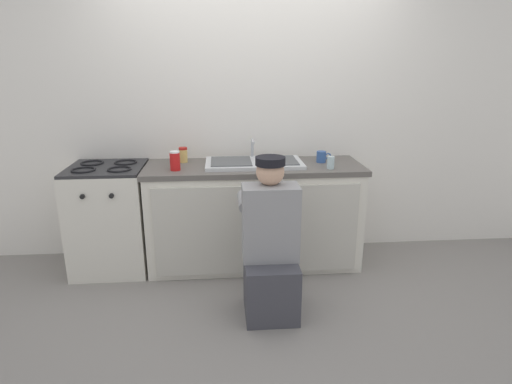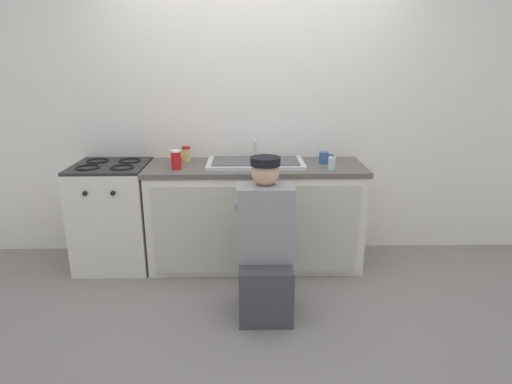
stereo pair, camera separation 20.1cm
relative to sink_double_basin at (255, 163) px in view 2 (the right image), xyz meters
name	(u,v)px [view 2 (the right image)]	position (x,y,z in m)	size (l,w,h in m)	color
ground_plane	(256,277)	(0.00, -0.30, -0.90)	(12.00, 12.00, 0.00)	gray
back_wall	(255,115)	(0.00, 0.35, 0.35)	(6.00, 0.10, 2.50)	silver
counter_cabinet	(256,217)	(0.00, -0.01, -0.48)	(1.77, 0.62, 0.84)	silver
countertop	(255,167)	(0.00, 0.00, -0.04)	(1.81, 0.62, 0.04)	#5B5651
sink_double_basin	(255,163)	(0.00, 0.00, 0.00)	(0.80, 0.44, 0.19)	silver
stove_range	(115,215)	(-1.21, 0.00, -0.45)	(0.61, 0.62, 0.90)	silver
plumber_person	(265,251)	(0.05, -0.79, -0.44)	(0.42, 0.61, 1.10)	#3F3F47
soda_cup_red	(176,160)	(-0.63, -0.13, 0.06)	(0.08, 0.08, 0.15)	red
coffee_mug	(324,158)	(0.58, 0.05, 0.03)	(0.13, 0.08, 0.09)	#335699
condiment_jar	(186,154)	(-0.59, 0.14, 0.05)	(0.07, 0.07, 0.13)	#DBB760
water_glass	(332,164)	(0.60, -0.19, 0.03)	(0.06, 0.06, 0.10)	#ADC6CC
spice_bottle_red	(178,159)	(-0.64, 0.01, 0.03)	(0.04, 0.04, 0.10)	red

